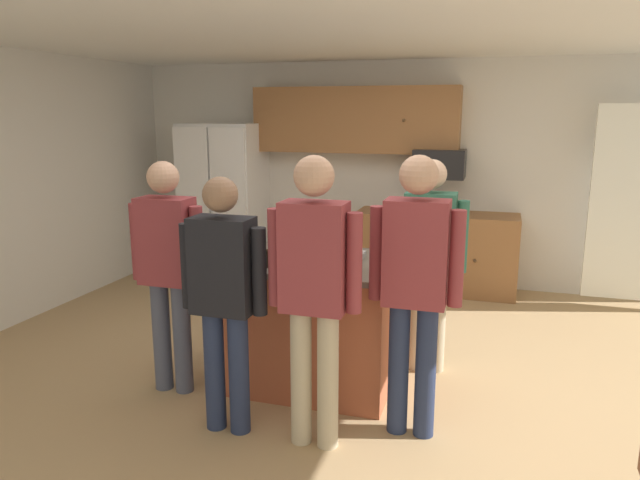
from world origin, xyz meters
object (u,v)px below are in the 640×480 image
Objects in this scene: person_guest_right at (314,283)px; serving_tray at (332,256)px; glass_short_whisky at (343,258)px; mug_ceramic_white at (260,256)px; person_host_foreground at (429,252)px; glass_pilsner at (228,251)px; glass_dark_ale at (269,259)px; microwave_over_range at (440,164)px; mug_blue_stoneware at (330,245)px; person_guest_left at (415,278)px; tumbler_amber at (357,262)px; glass_stout_tall at (273,247)px; person_guest_by_door at (168,262)px; refrigerator at (224,201)px; kitchen_island at (308,322)px; person_elder_center at (224,289)px.

person_guest_right reaches higher than serving_tray.
glass_short_whisky reaches higher than mug_ceramic_white.
person_host_foreground is at bearing 34.64° from serving_tray.
glass_dark_ale is at bearing -10.98° from glass_pilsner.
microwave_over_range is 3.18m from glass_dark_ale.
person_guest_left is at bearing -45.43° from mug_blue_stoneware.
microwave_over_range reaches higher than serving_tray.
tumbler_amber is at bearing -56.64° from mug_blue_stoneware.
person_host_foreground reaches higher than glass_stout_tall.
microwave_over_range reaches higher than mug_blue_stoneware.
mug_ceramic_white is at bearing -8.50° from person_guest_by_door.
person_guest_right reaches higher than glass_dark_ale.
refrigerator is 3.48m from person_host_foreground.
glass_dark_ale is at bearing 6.91° from person_host_foreground.
person_guest_left is at bearing -10.02° from glass_dark_ale.
person_guest_left is at bearing -31.51° from tumbler_amber.
glass_dark_ale reaches higher than mug_ceramic_white.
glass_dark_ale is (1.77, -2.93, 0.09)m from refrigerator.
glass_dark_ale is at bearing 24.28° from person_guest_right.
person_guest_right is 0.68m from glass_dark_ale.
refrigerator is at bearing -18.27° from person_guest_left.
glass_dark_ale reaches higher than serving_tray.
serving_tray is at bearing 21.64° from kitchen_island.
person_host_foreground reaches higher than person_elder_center.
mug_ceramic_white is at bearing -125.48° from mug_blue_stoneware.
person_guest_left reaches higher than glass_stout_tall.
glass_stout_tall reaches higher than serving_tray.
glass_stout_tall reaches higher than kitchen_island.
refrigerator is at bearing 122.49° from glass_stout_tall.
mug_blue_stoneware is at bearing 65.55° from glass_dark_ale.
glass_stout_tall is at bearing -134.14° from mug_blue_stoneware.
refrigerator reaches higher than person_host_foreground.
glass_short_whisky is 0.29m from serving_tray.
refrigerator reaches higher than microwave_over_range.
person_host_foreground is 0.94× the size of person_guest_right.
mug_blue_stoneware is (-0.73, -0.22, 0.05)m from person_host_foreground.
glass_short_whisky is at bearing -59.71° from serving_tray.
serving_tray reaches higher than kitchen_island.
person_guest_left reaches higher than serving_tray.
microwave_over_range is 3.14m from mug_ceramic_white.
refrigerator is 4.08m from person_guest_right.
glass_short_whisky is at bearing 4.58° from mug_ceramic_white.
person_guest_left reaches higher than microwave_over_range.
person_elder_center is (-1.13, -0.30, -0.09)m from person_guest_left.
kitchen_island is 11.51× the size of glass_dark_ale.
person_guest_right reaches higher than person_guest_by_door.
kitchen_island is 1.11m from person_guest_left.
glass_pilsner is (-0.24, -0.01, 0.02)m from mug_ceramic_white.
tumbler_amber is at bearing 0.71° from glass_pilsner.
person_guest_right reaches higher than glass_pilsner.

